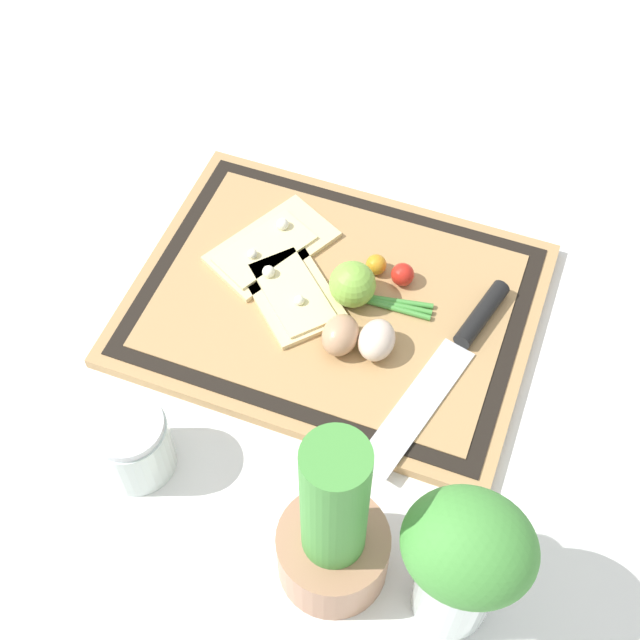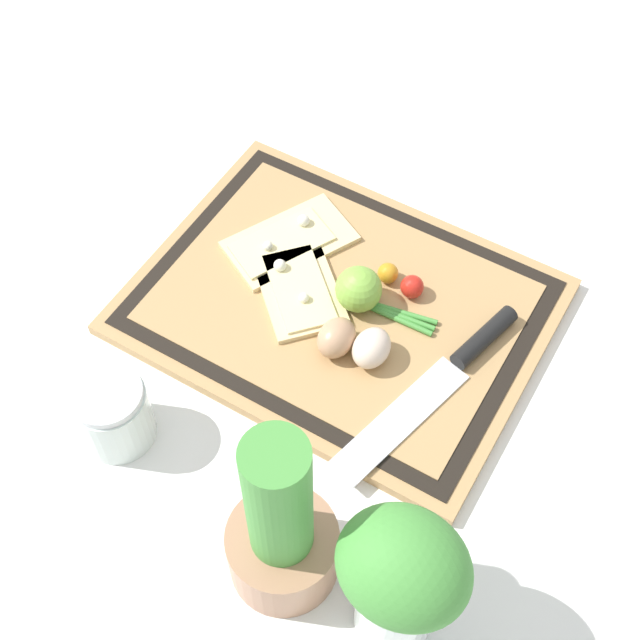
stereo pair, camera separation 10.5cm
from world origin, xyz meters
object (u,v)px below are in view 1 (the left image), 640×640
(egg_pink, at_px, (377,340))
(lime, at_px, (353,284))
(cherry_tomato_yellow, at_px, (376,265))
(egg_brown, at_px, (340,335))
(herb_glass, at_px, (464,560))
(knife, at_px, (462,343))
(pizza_slice_far, at_px, (289,288))
(pizza_slice_near, at_px, (270,246))
(sauce_jar, at_px, (133,446))
(cherry_tomato_red, at_px, (403,275))
(herb_pot, at_px, (333,534))

(egg_pink, relative_size, lime, 0.95)
(egg_pink, distance_m, cherry_tomato_yellow, 0.12)
(egg_brown, xyz_separation_m, herb_glass, (-0.20, 0.24, 0.08))
(knife, height_order, egg_pink, egg_pink)
(pizza_slice_far, xyz_separation_m, lime, (-0.08, -0.02, 0.02))
(pizza_slice_far, relative_size, knife, 0.60)
(knife, height_order, egg_brown, egg_brown)
(herb_glass, bearing_deg, knife, -76.42)
(pizza_slice_near, relative_size, egg_brown, 3.40)
(egg_pink, height_order, sauce_jar, sauce_jar)
(pizza_slice_near, height_order, sauce_jar, sauce_jar)
(knife, height_order, lime, lime)
(pizza_slice_near, height_order, knife, pizza_slice_near)
(egg_brown, distance_m, egg_pink, 0.04)
(lime, height_order, sauce_jar, sauce_jar)
(pizza_slice_near, relative_size, sauce_jar, 2.05)
(sauce_jar, bearing_deg, cherry_tomato_yellow, -116.03)
(pizza_slice_near, xyz_separation_m, knife, (-0.27, 0.06, 0.00))
(cherry_tomato_yellow, height_order, herb_glass, herb_glass)
(lime, bearing_deg, pizza_slice_far, 12.05)
(knife, height_order, cherry_tomato_yellow, cherry_tomato_yellow)
(cherry_tomato_red, bearing_deg, sauce_jar, 58.89)
(pizza_slice_far, bearing_deg, cherry_tomato_yellow, -143.49)
(egg_pink, bearing_deg, herb_glass, 123.04)
(egg_pink, distance_m, lime, 0.08)
(pizza_slice_far, distance_m, cherry_tomato_yellow, 0.11)
(egg_brown, bearing_deg, herb_pot, 108.31)
(pizza_slice_near, distance_m, pizza_slice_far, 0.07)
(egg_brown, xyz_separation_m, herb_pot, (-0.08, 0.25, 0.05))
(pizza_slice_near, xyz_separation_m, cherry_tomato_yellow, (-0.14, -0.01, 0.01))
(knife, relative_size, herb_pot, 1.17)
(cherry_tomato_red, bearing_deg, pizza_slice_far, 26.35)
(egg_brown, distance_m, herb_glass, 0.33)
(knife, xyz_separation_m, egg_brown, (0.13, 0.05, 0.01))
(herb_pot, bearing_deg, lime, -73.87)
(knife, relative_size, egg_brown, 5.44)
(cherry_tomato_red, xyz_separation_m, sauce_jar, (0.20, 0.33, 0.01))
(egg_pink, distance_m, cherry_tomato_red, 0.11)
(cherry_tomato_yellow, relative_size, herb_glass, 0.13)
(egg_pink, height_order, lime, lime)
(cherry_tomato_red, bearing_deg, lime, 43.01)
(herb_pot, bearing_deg, egg_brown, -71.69)
(cherry_tomato_yellow, xyz_separation_m, herb_pot, (-0.08, 0.37, 0.06))
(knife, bearing_deg, lime, -8.35)
(pizza_slice_far, xyz_separation_m, knife, (-0.22, 0.00, 0.00))
(lime, xyz_separation_m, sauce_jar, (0.15, 0.28, -0.01))
(cherry_tomato_yellow, xyz_separation_m, herb_glass, (-0.20, 0.36, 0.09))
(pizza_slice_near, distance_m, herb_pot, 0.42)
(lime, distance_m, herb_pot, 0.33)
(egg_brown, relative_size, herb_glass, 0.27)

